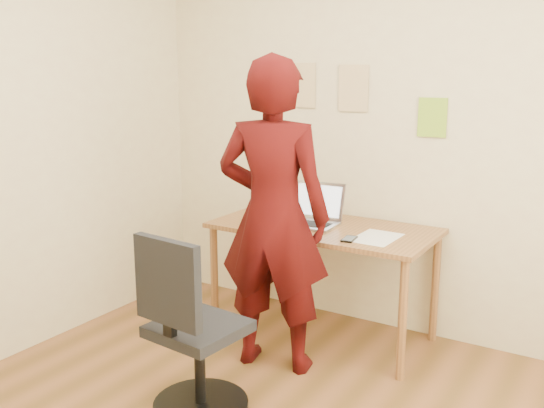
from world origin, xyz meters
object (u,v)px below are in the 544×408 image
Objects in this scene: phone at (349,239)px; person at (273,216)px; laptop at (312,216)px; desk at (323,239)px; office_chair at (190,338)px.

phone is 0.08× the size of person.
person is (0.03, -0.52, 0.11)m from laptop.
desk is 0.17m from laptop.
laptop is 2.56× the size of phone.
person is at bearing -96.88° from desk.
office_chair is at bearing -96.45° from desk.
desk is 1.48× the size of office_chair.
office_chair is at bearing -94.71° from laptop.
desk is 3.83× the size of laptop.
laptop is at bearing 93.26° from office_chair.
laptop is at bearing 140.73° from phone.
phone is at bearing -150.85° from person.
laptop is 0.39× the size of office_chair.
desk is 9.81× the size of phone.
person is (0.07, 0.67, 0.49)m from office_chair.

